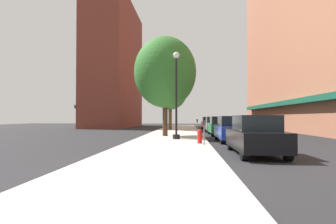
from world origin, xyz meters
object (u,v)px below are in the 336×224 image
object	(u,v)px
car_black	(255,136)
car_red	(208,123)
fire_hydrant	(200,136)
car_green	(220,126)
tree_near	(170,90)
car_blue	(232,129)
lamppost	(176,93)
parking_meter_near	(197,124)
tree_mid	(165,72)
parking_meter_far	(204,129)
car_silver	(213,124)

from	to	relation	value
car_black	car_red	xyz separation A→B (m)	(0.00, 25.39, 0.00)
fire_hydrant	car_black	distance (m)	4.25
fire_hydrant	car_green	world-z (taller)	car_green
tree_near	car_blue	size ratio (longest dim) A/B	1.67
lamppost	fire_hydrant	world-z (taller)	lamppost
fire_hydrant	parking_meter_near	xyz separation A→B (m)	(0.19, 9.39, 0.43)
lamppost	car_green	bearing A→B (deg)	58.60
car_blue	tree_mid	bearing A→B (deg)	143.36
parking_meter_near	tree_mid	world-z (taller)	tree_mid
lamppost	car_black	size ratio (longest dim) A/B	1.37
car_blue	lamppost	bearing A→B (deg)	172.21
parking_meter_far	car_black	bearing A→B (deg)	-54.56
parking_meter_near	car_red	size ratio (longest dim) A/B	0.30
fire_hydrant	parking_meter_far	world-z (taller)	parking_meter_far
car_silver	car_red	bearing A→B (deg)	91.76
parking_meter_near	car_red	xyz separation A→B (m)	(1.95, 12.33, -0.14)
fire_hydrant	car_silver	size ratio (longest dim) A/B	0.18
fire_hydrant	car_silver	world-z (taller)	car_silver
fire_hydrant	car_green	bearing A→B (deg)	76.39
tree_near	car_green	xyz separation A→B (m)	(4.88, -7.78, -4.08)
tree_mid	car_blue	world-z (taller)	tree_mid
car_black	parking_meter_far	bearing A→B (deg)	125.61
lamppost	car_blue	xyz separation A→B (m)	(3.58, -0.58, -2.39)
car_green	tree_mid	bearing A→B (deg)	-149.94
tree_mid	car_black	world-z (taller)	tree_mid
lamppost	car_black	xyz separation A→B (m)	(3.58, -6.64, -2.39)
car_blue	car_red	world-z (taller)	same
tree_mid	car_red	distance (m)	16.96
car_blue	car_green	bearing A→B (deg)	91.36
parking_meter_far	car_silver	world-z (taller)	car_silver
fire_hydrant	car_silver	bearing A→B (deg)	81.61
car_green	car_red	xyz separation A→B (m)	(0.00, 12.88, 0.00)
parking_meter_far	car_green	size ratio (longest dim) A/B	0.30
lamppost	fire_hydrant	bearing A→B (deg)	-64.11
tree_near	car_blue	world-z (taller)	tree_near
tree_near	car_green	bearing A→B (deg)	-57.92
tree_mid	car_black	size ratio (longest dim) A/B	1.83
car_black	car_red	bearing A→B (deg)	90.17
parking_meter_far	car_green	distance (m)	9.96
lamppost	car_black	bearing A→B (deg)	-61.63
tree_near	car_silver	world-z (taller)	tree_near
car_red	parking_meter_far	bearing A→B (deg)	-96.21
lamppost	parking_meter_near	bearing A→B (deg)	75.72
parking_meter_near	car_blue	size ratio (longest dim) A/B	0.30
car_blue	car_red	bearing A→B (deg)	91.36
fire_hydrant	car_red	bearing A→B (deg)	84.37
tree_mid	car_red	bearing A→B (deg)	73.73
car_silver	car_blue	bearing A→B (deg)	-88.24
lamppost	fire_hydrant	xyz separation A→B (m)	(1.44, -2.97, -2.68)
car_black	car_silver	bearing A→B (deg)	90.17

